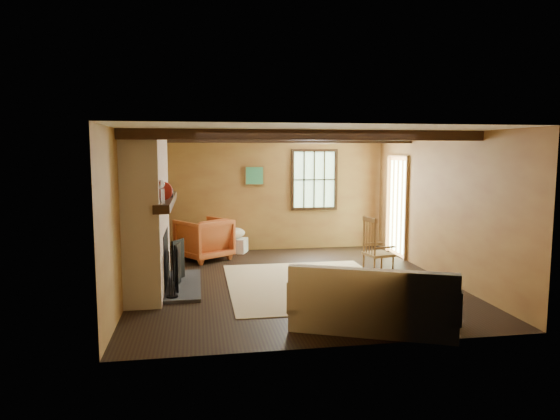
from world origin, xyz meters
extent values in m
plane|color=black|center=(0.00, 0.00, 0.00)|extent=(5.50, 5.50, 0.00)
cube|color=olive|center=(0.00, 2.75, 1.20)|extent=(5.00, 0.02, 2.40)
cube|color=olive|center=(0.00, -2.75, 1.20)|extent=(5.00, 0.02, 2.40)
cube|color=olive|center=(-2.50, 0.00, 1.20)|extent=(0.02, 5.50, 2.40)
cube|color=olive|center=(2.50, 0.00, 1.20)|extent=(0.02, 5.50, 2.40)
cube|color=white|center=(0.00, 0.00, 2.40)|extent=(5.00, 5.50, 0.02)
cube|color=#302010|center=(0.00, -1.20, 2.33)|extent=(5.00, 0.12, 0.14)
cube|color=#302010|center=(0.00, 1.20, 2.33)|extent=(5.00, 0.12, 0.14)
cube|color=#302010|center=(1.00, 2.72, 1.50)|extent=(1.02, 0.06, 1.32)
cube|color=#B8EAB3|center=(1.00, 2.75, 1.50)|extent=(0.90, 0.01, 1.20)
cube|color=#302010|center=(1.00, 2.73, 1.50)|extent=(0.90, 0.03, 0.02)
cube|color=brown|center=(2.47, 1.70, 1.00)|extent=(0.06, 1.00, 2.06)
cube|color=#B8EAB3|center=(2.50, 1.70, 1.00)|extent=(0.01, 0.80, 1.85)
cube|color=brown|center=(-0.30, 2.72, 1.60)|extent=(0.42, 0.03, 0.42)
cube|color=#2A8074|center=(-0.30, 2.71, 1.60)|extent=(0.36, 0.01, 0.36)
cube|color=#99523B|center=(-2.25, 0.00, 1.20)|extent=(0.50, 2.20, 2.40)
cube|color=black|center=(-2.18, 0.00, 0.45)|extent=(0.38, 1.00, 0.85)
cube|color=#323236|center=(-1.75, 0.00, 0.03)|extent=(0.55, 1.80, 0.05)
cube|color=#302010|center=(-1.97, 0.00, 1.35)|extent=(0.22, 2.30, 0.12)
cube|color=black|center=(-1.82, -0.37, 0.37)|extent=(0.05, 0.32, 0.65)
cube|color=black|center=(-1.82, -0.04, 0.37)|extent=(0.09, 0.32, 0.65)
cube|color=black|center=(-1.82, 0.29, 0.37)|extent=(0.18, 0.29, 0.65)
cylinder|color=black|center=(-1.88, -0.73, 0.06)|extent=(0.17, 0.17, 0.02)
cylinder|color=black|center=(-1.91, -0.76, 0.39)|extent=(0.01, 0.01, 0.68)
cylinder|color=black|center=(-1.88, -0.73, 0.39)|extent=(0.01, 0.01, 0.68)
cylinder|color=black|center=(-1.85, -0.70, 0.39)|extent=(0.01, 0.01, 0.68)
cylinder|color=silver|center=(-1.98, -0.92, 1.51)|extent=(0.09, 0.09, 0.21)
sphere|color=silver|center=(-1.98, -0.92, 1.67)|extent=(0.11, 0.11, 0.11)
cylinder|color=#A31F12|center=(-1.98, -0.44, 1.54)|extent=(0.27, 0.09, 0.27)
cube|color=black|center=(-1.98, 0.07, 1.47)|extent=(0.23, 0.14, 0.12)
cylinder|color=#302010|center=(-1.98, 0.48, 1.46)|extent=(0.08, 0.08, 0.09)
cylinder|color=#302010|center=(-1.98, 0.58, 1.45)|extent=(0.07, 0.07, 0.08)
cube|color=tan|center=(0.20, -0.20, 0.00)|extent=(2.50, 3.00, 0.01)
cube|color=tan|center=(1.48, 0.05, 0.40)|extent=(0.48, 0.49, 0.04)
cube|color=brown|center=(1.30, 0.02, 0.99)|extent=(0.12, 0.41, 0.07)
cylinder|color=brown|center=(1.68, -0.09, 0.20)|extent=(0.03, 0.03, 0.39)
cylinder|color=brown|center=(1.62, 0.26, 0.20)|extent=(0.03, 0.03, 0.39)
cylinder|color=brown|center=(1.34, -0.16, 0.20)|extent=(0.03, 0.03, 0.39)
cylinder|color=brown|center=(1.27, 0.19, 0.20)|extent=(0.03, 0.03, 0.39)
cylinder|color=brown|center=(1.34, -0.16, 0.71)|extent=(0.03, 0.03, 0.66)
cylinder|color=brown|center=(1.27, 0.19, 0.71)|extent=(0.03, 0.03, 0.66)
cylinder|color=brown|center=(1.32, -0.07, 0.69)|extent=(0.02, 0.02, 0.55)
cylinder|color=brown|center=(1.30, 0.02, 0.69)|extent=(0.02, 0.02, 0.55)
cylinder|color=brown|center=(1.29, 0.10, 0.69)|extent=(0.02, 0.02, 0.55)
cube|color=brown|center=(1.51, -0.14, 0.55)|extent=(0.37, 0.10, 0.03)
cube|color=brown|center=(1.44, 0.24, 0.55)|extent=(0.37, 0.10, 0.03)
cube|color=brown|center=(1.51, -0.12, 0.01)|extent=(0.74, 0.18, 0.03)
cube|color=brown|center=(1.44, 0.22, 0.01)|extent=(0.74, 0.18, 0.03)
cube|color=beige|center=(0.57, -2.19, 0.21)|extent=(2.09, 1.54, 0.42)
cube|color=beige|center=(0.43, -2.53, 0.53)|extent=(1.81, 0.88, 0.53)
cube|color=beige|center=(-0.26, -1.84, 0.40)|extent=(0.46, 0.84, 0.38)
cube|color=beige|center=(1.41, -2.55, 0.40)|extent=(0.46, 0.84, 0.38)
ellipsoid|color=beige|center=(1.05, -2.29, 0.53)|extent=(0.36, 0.25, 0.34)
cylinder|color=brown|center=(-1.98, 2.60, 0.07)|extent=(0.44, 0.13, 0.13)
cylinder|color=brown|center=(-1.84, 2.60, 0.07)|extent=(0.44, 0.13, 0.13)
cylinder|color=brown|center=(-1.70, 2.60, 0.07)|extent=(0.44, 0.13, 0.13)
cylinder|color=brown|center=(-1.98, 2.60, 0.20)|extent=(0.44, 0.13, 0.13)
cylinder|color=brown|center=(-1.84, 2.60, 0.20)|extent=(0.44, 0.13, 0.13)
cylinder|color=brown|center=(-1.70, 2.60, 0.20)|extent=(0.44, 0.13, 0.13)
cube|color=white|center=(-0.75, 2.54, 0.15)|extent=(0.60, 0.53, 0.30)
ellipsoid|color=beige|center=(-0.75, 2.54, 0.41)|extent=(0.53, 0.47, 0.22)
imported|color=#BF6026|center=(-1.39, 1.94, 0.41)|extent=(1.23, 1.24, 0.82)
camera|label=1|loc=(-1.49, -7.78, 2.11)|focal=32.00mm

